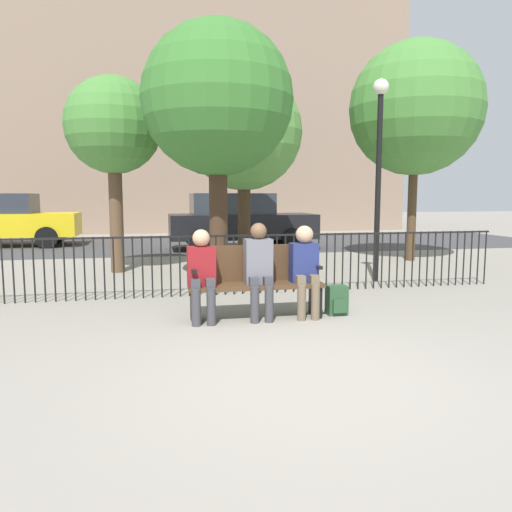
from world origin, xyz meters
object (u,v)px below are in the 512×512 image
seated_person_2 (305,266)px  backpack (337,300)px  tree_3 (244,133)px  lamp_post (379,149)px  tree_1 (416,109)px  parked_car_1 (3,219)px  park_bench (255,279)px  tree_0 (113,127)px  tree_2 (217,101)px  seated_person_1 (259,266)px  seated_person_0 (202,270)px  parked_car_0 (239,220)px

seated_person_2 → backpack: bearing=4.0°
tree_3 → lamp_post: (1.93, -2.81, -0.57)m
tree_1 → tree_3: 4.08m
seated_person_2 → parked_car_1: 12.28m
park_bench → parked_car_1: parked_car_1 is taller
backpack → tree_0: bearing=124.5°
tree_0 → parked_car_1: tree_0 is taller
tree_0 → tree_2: 2.54m
seated_person_1 → tree_0: 5.35m
tree_3 → parked_car_1: size_ratio=1.02×
backpack → tree_3: 5.85m
park_bench → seated_person_1: size_ratio=1.40×
tree_2 → seated_person_0: bearing=-101.9°
backpack → tree_3: size_ratio=0.09×
park_bench → tree_1: 7.45m
seated_person_0 → tree_0: bearing=105.9°
seated_person_0 → seated_person_1: 0.72m
seated_person_1 → backpack: seated_person_1 is taller
tree_2 → parked_car_0: (1.36, 5.57, -2.33)m
seated_person_1 → tree_2: tree_2 is taller
seated_person_2 → parked_car_0: size_ratio=0.28×
park_bench → parked_car_1: 11.86m
park_bench → tree_2: tree_2 is taller
tree_0 → tree_1: tree_1 is taller
seated_person_2 → parked_car_1: (-6.33, 10.53, 0.18)m
parked_car_0 → park_bench: bearing=-98.7°
park_bench → seated_person_0: 0.72m
seated_person_0 → parked_car_1: parked_car_1 is taller
tree_1 → lamp_post: bearing=-129.7°
seated_person_1 → parked_car_1: parked_car_1 is taller
lamp_post → parked_car_0: lamp_post is taller
seated_person_0 → backpack: 1.83m
seated_person_1 → tree_0: tree_0 is taller
park_bench → lamp_post: size_ratio=0.47×
park_bench → tree_3: bearing=80.9°
tree_1 → parked_car_1: size_ratio=1.22×
seated_person_1 → tree_0: size_ratio=0.31×
tree_0 → tree_3: size_ratio=0.91×
tree_1 → park_bench: bearing=-135.4°
seated_person_0 → seated_person_2: seated_person_2 is taller
seated_person_0 → tree_0: tree_0 is taller
backpack → tree_3: tree_3 is taller
seated_person_0 → tree_1: size_ratio=0.22×
seated_person_0 → backpack: seated_person_0 is taller
tree_0 → tree_1: bearing=3.8°
park_bench → seated_person_2: size_ratio=1.44×
seated_person_1 → park_bench: bearing=102.2°
tree_0 → parked_car_0: (3.20, 3.86, -2.05)m
seated_person_0 → tree_0: size_ratio=0.29×
seated_person_2 → parked_car_1: parked_car_1 is taller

